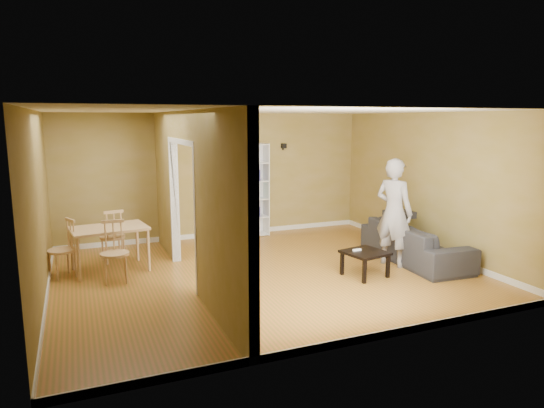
{
  "coord_description": "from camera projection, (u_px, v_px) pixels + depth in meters",
  "views": [
    {
      "loc": [
        -2.78,
        -7.05,
        2.47
      ],
      "look_at": [
        0.2,
        0.2,
        1.1
      ],
      "focal_mm": 32.0,
      "sensor_mm": 36.0,
      "label": 1
    }
  ],
  "objects": [
    {
      "name": "dining_table",
      "position": [
        109.0,
        232.0,
        7.92
      ],
      "size": [
        1.18,
        0.78,
        0.74
      ],
      "rotation": [
        0.0,
        0.0,
        0.14
      ],
      "color": "tan",
      "rests_on": "ground"
    },
    {
      "name": "chair_far",
      "position": [
        112.0,
        235.0,
        8.48
      ],
      "size": [
        0.5,
        0.5,
        0.94
      ],
      "primitive_type": null,
      "rotation": [
        0.0,
        0.0,
        3.32
      ],
      "color": "tan",
      "rests_on": "ground"
    },
    {
      "name": "chair_left",
      "position": [
        61.0,
        249.0,
        7.61
      ],
      "size": [
        0.56,
        0.56,
        0.93
      ],
      "primitive_type": null,
      "rotation": [
        0.0,
        0.0,
        -1.18
      ],
      "color": "tan",
      "rests_on": "ground"
    },
    {
      "name": "wall_speaker",
      "position": [
        284.0,
        146.0,
        10.58
      ],
      "size": [
        0.1,
        0.1,
        0.1
      ],
      "primitive_type": "cube",
      "color": "black",
      "rests_on": "room_shell"
    },
    {
      "name": "paper_box_navy_c",
      "position": [
        247.0,
        166.0,
        10.18
      ],
      "size": [
        0.4,
        0.26,
        0.21
      ],
      "primitive_type": "cube",
      "color": "navy",
      "rests_on": "bookshelf"
    },
    {
      "name": "sofa",
      "position": [
        415.0,
        237.0,
        8.52
      ],
      "size": [
        2.36,
        1.14,
        0.87
      ],
      "primitive_type": "imported",
      "rotation": [
        0.0,
        0.0,
        1.5
      ],
      "color": "black",
      "rests_on": "ground"
    },
    {
      "name": "paper_box_navy_b",
      "position": [
        248.0,
        175.0,
        10.22
      ],
      "size": [
        0.46,
        0.3,
        0.24
      ],
      "primitive_type": "cube",
      "color": "#181D48",
      "rests_on": "bookshelf"
    },
    {
      "name": "coffee_table",
      "position": [
        365.0,
        255.0,
        7.69
      ],
      "size": [
        0.61,
        0.61,
        0.41
      ],
      "rotation": [
        0.0,
        0.0,
        0.19
      ],
      "color": "black",
      "rests_on": "ground"
    },
    {
      "name": "game_controller",
      "position": [
        357.0,
        250.0,
        7.72
      ],
      "size": [
        0.14,
        0.04,
        0.03
      ],
      "primitive_type": "cube",
      "color": "white",
      "rests_on": "coffee_table"
    },
    {
      "name": "paper_box_teal",
      "position": [
        246.0,
        194.0,
        10.27
      ],
      "size": [
        0.44,
        0.28,
        0.22
      ],
      "primitive_type": "cube",
      "color": "#259175",
      "rests_on": "bookshelf"
    },
    {
      "name": "partition",
      "position": [
        190.0,
        199.0,
        7.22
      ],
      "size": [
        0.22,
        5.5,
        2.6
      ],
      "primitive_type": null,
      "color": "olive",
      "rests_on": "ground"
    },
    {
      "name": "paper_box_navy_a",
      "position": [
        249.0,
        212.0,
        10.36
      ],
      "size": [
        0.42,
        0.27,
        0.21
      ],
      "primitive_type": "cube",
      "color": "navy",
      "rests_on": "bookshelf"
    },
    {
      "name": "chair_near",
      "position": [
        115.0,
        252.0,
        7.39
      ],
      "size": [
        0.46,
        0.46,
        0.95
      ],
      "primitive_type": null,
      "rotation": [
        0.0,
        0.0,
        -0.06
      ],
      "color": "tan",
      "rests_on": "ground"
    },
    {
      "name": "room_shell",
      "position": [
        265.0,
        194.0,
        7.67
      ],
      "size": [
        6.5,
        6.5,
        6.5
      ],
      "color": "#AD682C",
      "rests_on": "ground"
    },
    {
      "name": "person",
      "position": [
        394.0,
        203.0,
        8.17
      ],
      "size": [
        0.96,
        0.87,
        2.16
      ],
      "primitive_type": "imported",
      "rotation": [
        0.0,
        0.0,
        1.97
      ],
      "color": "slate",
      "rests_on": "ground"
    },
    {
      "name": "bookshelf",
      "position": [
        248.0,
        190.0,
        10.33
      ],
      "size": [
        0.83,
        0.36,
        1.97
      ],
      "color": "white",
      "rests_on": "ground"
    }
  ]
}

